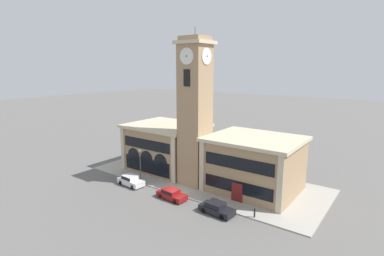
{
  "coord_description": "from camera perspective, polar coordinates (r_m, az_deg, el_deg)",
  "views": [
    {
      "loc": [
        23.98,
        -28.62,
        16.57
      ],
      "look_at": [
        0.82,
        2.9,
        8.68
      ],
      "focal_mm": 28.0,
      "sensor_mm": 36.0,
      "label": 1
    }
  ],
  "objects": [
    {
      "name": "ground_plane",
      "position": [
        40.85,
        -3.42,
        -12.55
      ],
      "size": [
        300.0,
        300.0,
        0.0
      ],
      "primitive_type": "plane",
      "color": "#605E5B"
    },
    {
      "name": "sidewalk_kerb",
      "position": [
        46.13,
        2.35,
        -9.56
      ],
      "size": [
        35.18,
        14.33,
        0.15
      ],
      "color": "#A39E93",
      "rests_on": "ground_plane"
    },
    {
      "name": "clock_tower",
      "position": [
        41.52,
        0.57,
        2.87
      ],
      "size": [
        4.32,
        4.32,
        21.87
      ],
      "color": "#9E7F5B",
      "rests_on": "ground_plane"
    },
    {
      "name": "town_hall_left_wing",
      "position": [
        49.87,
        -4.86,
        -3.5
      ],
      "size": [
        12.18,
        10.12,
        7.51
      ],
      "color": "#9E7F5B",
      "rests_on": "ground_plane"
    },
    {
      "name": "town_hall_right_wing",
      "position": [
        41.67,
        11.72,
        -6.73
      ],
      "size": [
        12.1,
        10.12,
        7.5
      ],
      "color": "#9E7F5B",
      "rests_on": "ground_plane"
    },
    {
      "name": "parked_car_near",
      "position": [
        44.39,
        -11.61,
        -9.71
      ],
      "size": [
        4.27,
        2.03,
        1.46
      ],
      "rotation": [
        0.0,
        0.0,
        -0.06
      ],
      "color": "silver",
      "rests_on": "ground_plane"
    },
    {
      "name": "parked_car_mid",
      "position": [
        39.44,
        -3.91,
        -12.41
      ],
      "size": [
        4.17,
        2.0,
        1.26
      ],
      "rotation": [
        0.0,
        0.0,
        -0.06
      ],
      "color": "maroon",
      "rests_on": "ground_plane"
    },
    {
      "name": "parked_car_far",
      "position": [
        35.81,
        4.68,
        -14.9
      ],
      "size": [
        4.23,
        2.06,
        1.39
      ],
      "rotation": [
        0.0,
        0.0,
        -0.06
      ],
      "color": "black",
      "rests_on": "ground_plane"
    },
    {
      "name": "street_lamp",
      "position": [
        44.18,
        -9.85,
        -6.04
      ],
      "size": [
        0.36,
        0.36,
        4.93
      ],
      "color": "#4C4C51",
      "rests_on": "sidewalk_kerb"
    },
    {
      "name": "bollard",
      "position": [
        35.38,
        11.83,
        -15.56
      ],
      "size": [
        0.18,
        0.18,
        1.06
      ],
      "color": "black",
      "rests_on": "sidewalk_kerb"
    }
  ]
}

